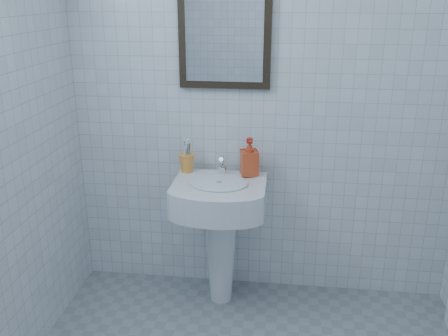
# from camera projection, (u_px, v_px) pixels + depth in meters

# --- Properties ---
(wall_back) EXTENTS (2.20, 0.02, 2.50)m
(wall_back) POSITION_uv_depth(u_px,v_px,m) (264.00, 87.00, 2.75)
(wall_back) COLOR silver
(wall_back) RESTS_ON ground
(washbasin) EXTENTS (0.50, 0.37, 0.78)m
(washbasin) POSITION_uv_depth(u_px,v_px,m) (220.00, 221.00, 2.82)
(washbasin) COLOR white
(washbasin) RESTS_ON ground
(faucet) EXTENTS (0.05, 0.10, 0.12)m
(faucet) POSITION_uv_depth(u_px,v_px,m) (222.00, 167.00, 2.80)
(faucet) COLOR silver
(faucet) RESTS_ON washbasin
(toothbrush_cup) EXTENTS (0.10, 0.10, 0.10)m
(toothbrush_cup) POSITION_uv_depth(u_px,v_px,m) (187.00, 163.00, 2.84)
(toothbrush_cup) COLOR orange
(toothbrush_cup) RESTS_ON washbasin
(soap_dispenser) EXTENTS (0.12, 0.12, 0.21)m
(soap_dispenser) POSITION_uv_depth(u_px,v_px,m) (249.00, 157.00, 2.78)
(soap_dispenser) COLOR red
(soap_dispenser) RESTS_ON washbasin
(wall_mirror) EXTENTS (0.50, 0.04, 0.62)m
(wall_mirror) POSITION_uv_depth(u_px,v_px,m) (225.00, 30.00, 2.66)
(wall_mirror) COLOR black
(wall_mirror) RESTS_ON wall_back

